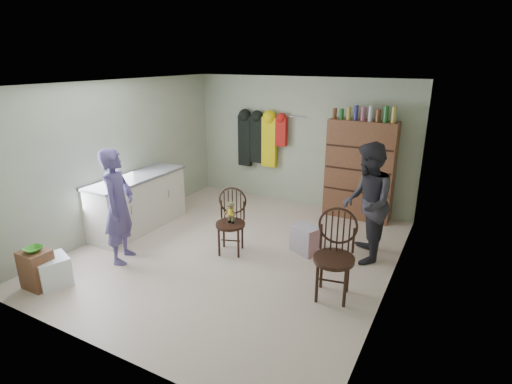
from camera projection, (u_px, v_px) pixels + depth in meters
The scene contains 13 objects.
ground_plane at pixel (236, 252), 6.13m from camera, with size 5.00×5.00×0.00m, color beige.
room_walls at pixel (252, 144), 6.06m from camera, with size 5.00×5.00×5.00m.
counter at pixel (138, 202), 6.85m from camera, with size 0.64×1.86×0.94m.
stool at pixel (37, 269), 5.12m from camera, with size 0.35×0.30×0.51m, color brown.
bowl at pixel (33, 249), 5.03m from camera, with size 0.22×0.22×0.05m, color green.
plastic_tub at pixel (53, 271), 5.20m from camera, with size 0.40×0.38×0.38m, color white.
chair_front at pixel (231, 218), 5.99m from camera, with size 0.56×0.56×0.99m.
chair_far at pixel (335, 251), 4.84m from camera, with size 0.58×0.58×1.12m.
striped_bag at pixel (306, 239), 6.07m from camera, with size 0.40×0.31×0.42m, color #E57277.
person_left at pixel (119, 206), 5.64m from camera, with size 0.61×0.40×1.67m, color #51457F.
person_right at pixel (367, 203), 5.66m from camera, with size 0.85×0.66×1.74m, color #2D2B33.
dresser at pixel (360, 169), 7.19m from camera, with size 1.20×0.39×2.07m.
coat_rack at pixel (260, 140), 8.08m from camera, with size 1.42×0.12×1.09m.
Camera 1 is at (2.89, -4.70, 2.83)m, focal length 28.00 mm.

